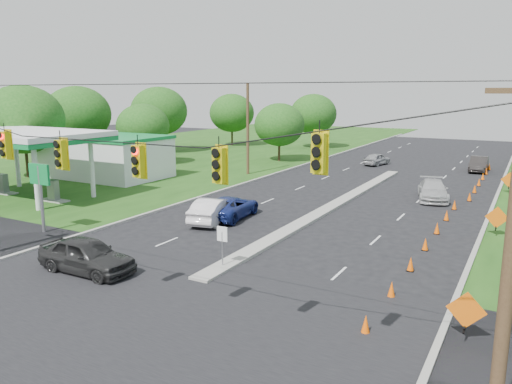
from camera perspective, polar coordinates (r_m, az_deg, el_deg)
The scene contains 39 objects.
ground at distance 19.39m, azimuth -13.79°, elevation -13.89°, with size 160.00×160.00×0.00m, color black.
grass_left at distance 53.98m, azimuth -22.87°, elevation 1.82°, with size 40.00×160.00×0.06m, color #1E4714.
cross_street at distance 19.39m, azimuth -13.79°, elevation -13.89°, with size 160.00×14.00×0.02m, color black.
curb_left at distance 48.83m, azimuth 1.51°, elevation 1.79°, with size 0.25×110.00×0.16m, color gray.
curb_right at distance 43.49m, azimuth 25.81°, elevation -0.56°, with size 0.25×110.00×0.16m, color gray.
median at distance 36.73m, azimuth 8.98°, elevation -1.58°, with size 1.00×34.00×0.18m, color gray.
median_sign at distance 23.28m, azimuth -3.88°, elevation -5.37°, with size 0.55×0.06×2.05m.
signal_span at distance 17.21m, azimuth -16.95°, elevation 0.17°, with size 25.60×0.32×9.00m.
utility_pole_far_left at distance 49.43m, azimuth -0.95°, elevation 7.17°, with size 0.28×0.28×9.00m, color #422D1C.
gas_station at distance 48.97m, azimuth -18.25°, elevation 4.29°, with size 18.40×19.70×5.20m.
cone_0 at distance 18.06m, azimuth 12.42°, elevation -14.56°, with size 0.32×0.32×0.70m, color #FF5B06.
cone_1 at distance 21.17m, azimuth 15.23°, elevation -10.71°, with size 0.32×0.32×0.70m, color #FF5B06.
cone_2 at distance 24.38m, azimuth 17.26°, elevation -7.84°, with size 0.32×0.32×0.70m, color #FF5B06.
cone_3 at distance 27.67m, azimuth 18.79°, elevation -5.64°, with size 0.32×0.32×0.70m, color #FF5B06.
cone_4 at distance 31.00m, azimuth 19.99°, elevation -3.91°, with size 0.32×0.32×0.70m, color #FF5B06.
cone_5 at distance 34.36m, azimuth 20.95°, elevation -2.51°, with size 0.32×0.32×0.70m, color #FF5B06.
cone_6 at distance 37.75m, azimuth 21.74°, elevation -1.36°, with size 0.32×0.32×0.70m, color #FF5B06.
cone_7 at distance 41.10m, azimuth 23.22°, elevation -0.48°, with size 0.32×0.32×0.70m, color #FF5B06.
cone_8 at distance 44.53m, azimuth 23.71°, elevation 0.33°, with size 0.32×0.32×0.70m, color #FF5B06.
cone_9 at distance 47.96m, azimuth 24.14°, elevation 1.04°, with size 0.32×0.32×0.70m, color #FF5B06.
cone_10 at distance 51.41m, azimuth 24.50°, elevation 1.64°, with size 0.32×0.32×0.70m, color #FF5B06.
cone_11 at distance 54.86m, azimuth 24.82°, elevation 2.17°, with size 0.32×0.32×0.70m, color #FF5B06.
cone_12 at distance 58.32m, azimuth 25.10°, elevation 2.64°, with size 0.32×0.32×0.70m, color #FF5B06.
work_sign_0 at distance 18.17m, azimuth 22.88°, elevation -12.50°, with size 1.27×0.58×1.37m.
work_sign_1 at distance 31.51m, azimuth 25.82°, elevation -2.73°, with size 1.27×0.58×1.37m.
work_sign_2 at distance 45.25m, azimuth 26.97°, elevation 1.17°, with size 1.27×0.58×1.37m.
tree_1 at distance 52.22m, azimuth -25.08°, elevation 7.52°, with size 7.56×7.56×8.82m.
tree_2 at distance 57.39m, azimuth -12.80°, elevation 7.32°, with size 5.88×5.88×6.86m.
tree_3 at distance 68.79m, azimuth -11.02°, elevation 9.07°, with size 7.56×7.56×8.82m.
tree_4 at distance 76.20m, azimuth -2.78°, elevation 9.01°, with size 6.72×6.72×7.84m.
tree_5 at distance 58.94m, azimuth 2.69°, elevation 7.69°, with size 5.88×5.88×6.86m.
tree_6 at distance 73.37m, azimuth 6.57°, elevation 8.85°, with size 6.72×6.72×7.84m.
tree_14 at distance 61.59m, azimuth -19.73°, elevation 8.36°, with size 7.56×7.56×8.82m.
black_sedan at distance 24.25m, azimuth -18.79°, elevation -6.86°, with size 1.95×4.85×1.65m, color #272727.
white_sedan at distance 31.81m, azimuth -4.93°, elevation -2.06°, with size 1.66×4.75×1.56m, color white.
blue_pickup at distance 32.82m, azimuth -2.95°, elevation -1.72°, with size 2.38×5.16×1.43m, color navy.
silver_car_far at distance 40.53m, azimuth 19.57°, elevation 0.20°, with size 2.09×5.15×1.50m, color #B3B3B3.
silver_car_oncoming at distance 57.95m, azimuth 13.65°, elevation 3.69°, with size 1.62×4.02×1.37m, color #97989A.
dark_car_receding at distance 56.66m, azimuth 24.10°, elevation 2.93°, with size 1.64×4.70×1.55m, color #292524.
Camera 1 is at (12.19, -12.66, 8.19)m, focal length 35.00 mm.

